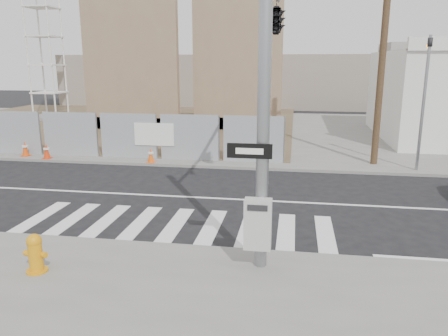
# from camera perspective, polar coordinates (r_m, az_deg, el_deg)

# --- Properties ---
(ground) EXTENTS (100.00, 100.00, 0.00)m
(ground) POSITION_cam_1_polar(r_m,az_deg,el_deg) (14.38, -3.69, -3.86)
(ground) COLOR black
(ground) RESTS_ON ground
(sidewalk_far) EXTENTS (50.00, 20.00, 0.12)m
(sidewalk_far) POSITION_cam_1_polar(r_m,az_deg,el_deg) (27.87, 2.71, 4.85)
(sidewalk_far) COLOR slate
(sidewalk_far) RESTS_ON ground
(signal_pole) EXTENTS (0.96, 5.87, 7.00)m
(signal_pole) POSITION_cam_1_polar(r_m,az_deg,el_deg) (11.34, 6.38, 15.89)
(signal_pole) COLOR gray
(signal_pole) RESTS_ON sidewalk_near
(far_signal_pole) EXTENTS (0.16, 0.20, 5.60)m
(far_signal_pole) POSITION_cam_1_polar(r_m,az_deg,el_deg) (18.64, 24.82, 9.84)
(far_signal_pole) COLOR gray
(far_signal_pole) RESTS_ON sidewalk_far
(chain_link_fence) EXTENTS (24.60, 0.04, 2.00)m
(chain_link_fence) POSITION_cam_1_polar(r_m,az_deg,el_deg) (22.78, -26.10, 4.19)
(chain_link_fence) COLOR gray
(chain_link_fence) RESTS_ON sidewalk_far
(concrete_wall_left) EXTENTS (6.00, 1.30, 8.00)m
(concrete_wall_left) POSITION_cam_1_polar(r_m,az_deg,el_deg) (28.33, -11.94, 11.47)
(concrete_wall_left) COLOR #7D5F4B
(concrete_wall_left) RESTS_ON sidewalk_far
(concrete_wall_right) EXTENTS (5.50, 1.30, 8.00)m
(concrete_wall_right) POSITION_cam_1_polar(r_m,az_deg,el_deg) (27.70, 1.76, 11.71)
(concrete_wall_right) COLOR #7D5F4B
(concrete_wall_right) RESTS_ON sidewalk_far
(utility_pole_right) EXTENTS (1.60, 0.28, 10.00)m
(utility_pole_right) POSITION_cam_1_polar(r_m,az_deg,el_deg) (19.19, 20.16, 15.50)
(utility_pole_right) COLOR #4D3824
(utility_pole_right) RESTS_ON sidewalk_far
(fire_hydrant) EXTENTS (0.56, 0.56, 0.83)m
(fire_hydrant) POSITION_cam_1_polar(r_m,az_deg,el_deg) (9.86, -23.42, -10.18)
(fire_hydrant) COLOR orange
(fire_hydrant) RESTS_ON sidewalk_near
(traffic_cone_b) EXTENTS (0.42, 0.42, 0.71)m
(traffic_cone_b) POSITION_cam_1_polar(r_m,az_deg,el_deg) (22.01, -24.54, 2.32)
(traffic_cone_b) COLOR #D8440B
(traffic_cone_b) RESTS_ON sidewalk_far
(traffic_cone_c) EXTENTS (0.37, 0.37, 0.69)m
(traffic_cone_c) POSITION_cam_1_polar(r_m,az_deg,el_deg) (21.04, -22.17, 2.06)
(traffic_cone_c) COLOR red
(traffic_cone_c) RESTS_ON sidewalk_far
(traffic_cone_d) EXTENTS (0.42, 0.42, 0.64)m
(traffic_cone_d) POSITION_cam_1_polar(r_m,az_deg,el_deg) (18.99, -9.54, 1.66)
(traffic_cone_d) COLOR #F5570C
(traffic_cone_d) RESTS_ON sidewalk_far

